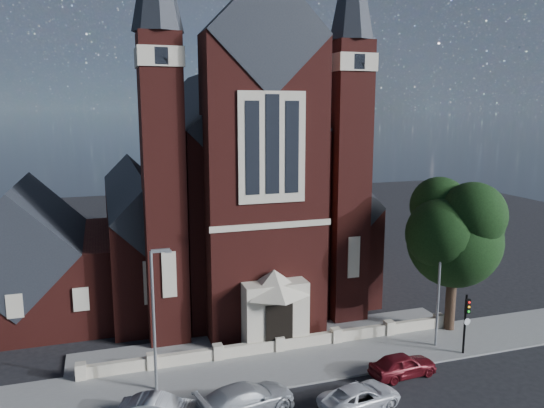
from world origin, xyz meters
The scene contains 13 objects.
ground centered at (0.00, 15.00, 0.00)m, with size 120.00×120.00×0.00m, color black.
pavement_strip centered at (0.00, 4.50, 0.00)m, with size 60.00×5.00×0.12m, color slate.
forecourt_paving centered at (0.00, 8.50, 0.00)m, with size 26.00×3.00×0.14m, color slate.
forecourt_wall centered at (0.00, 6.50, 0.00)m, with size 24.00×0.40×0.90m, color #C1B399.
church centered at (0.00, 22.94, 8.19)m, with size 20.01×34.90×29.20m.
parish_hall centered at (-16.00, 18.00, 4.01)m, with size 12.00×12.20×10.24m.
street_tree centered at (12.60, 5.71, 6.96)m, with size 6.40×6.60×10.70m.
street_lamp_left centered at (-7.91, 4.00, 4.60)m, with size 1.16×0.22×8.09m.
street_lamp_right centered at (10.09, 4.00, 4.60)m, with size 1.16×0.22×8.09m.
traffic_signal centered at (11.00, 2.43, 2.58)m, with size 0.28×0.42×4.00m.
car_silver_b centered at (-3.82, 0.44, 0.76)m, with size 2.14×5.26×1.53m, color #9CA0A4.
car_white_suv centered at (1.95, -0.97, 0.63)m, with size 2.08×4.50×1.25m, color silver.
car_dark_red centered at (5.88, 1.31, 0.69)m, with size 1.63×4.05×1.38m, color #5E1017.
Camera 1 is at (-10.22, -23.68, 15.42)m, focal length 35.00 mm.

